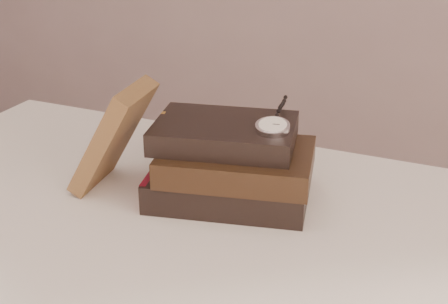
% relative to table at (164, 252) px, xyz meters
% --- Properties ---
extents(table, '(1.00, 0.60, 0.75)m').
position_rel_table_xyz_m(table, '(0.00, 0.00, 0.00)').
color(table, silver).
rests_on(table, ground).
extents(book_stack, '(0.28, 0.21, 0.12)m').
position_rel_table_xyz_m(book_stack, '(0.09, 0.06, 0.15)').
color(book_stack, black).
rests_on(book_stack, table).
extents(journal, '(0.13, 0.13, 0.17)m').
position_rel_table_xyz_m(journal, '(-0.09, 0.02, 0.18)').
color(journal, '#49311C').
rests_on(journal, table).
extents(pocket_watch, '(0.06, 0.16, 0.02)m').
position_rel_table_xyz_m(pocket_watch, '(0.16, 0.06, 0.22)').
color(pocket_watch, silver).
rests_on(pocket_watch, book_stack).
extents(eyeglasses, '(0.12, 0.14, 0.05)m').
position_rel_table_xyz_m(eyeglasses, '(-0.01, 0.12, 0.16)').
color(eyeglasses, silver).
rests_on(eyeglasses, book_stack).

